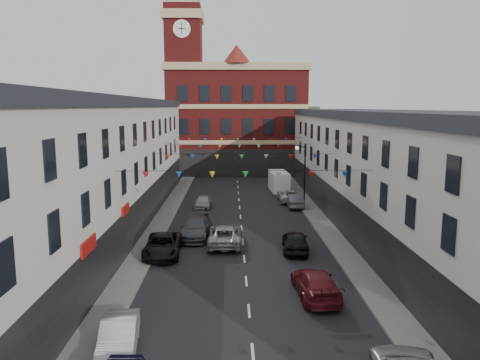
{
  "coord_description": "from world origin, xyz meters",
  "views": [
    {
      "loc": [
        -0.88,
        -33.81,
        10.01
      ],
      "look_at": [
        -0.06,
        6.92,
        3.59
      ],
      "focal_mm": 35.0,
      "sensor_mm": 36.0,
      "label": 1
    }
  ],
  "objects": [
    {
      "name": "pedestrian",
      "position": [
        -2.96,
        5.15,
        0.75
      ],
      "size": [
        0.6,
        0.45,
        1.5
      ],
      "primitive_type": "imported",
      "rotation": [
        0.0,
        0.0,
        0.18
      ],
      "color": "black",
      "rests_on": "ground"
    },
    {
      "name": "distant_hill",
      "position": [
        -4.0,
        62.0,
        5.0
      ],
      "size": [
        40.0,
        14.0,
        10.0
      ],
      "primitive_type": "cube",
      "color": "#284520",
      "rests_on": "ground"
    },
    {
      "name": "moving_car",
      "position": [
        -1.3,
        -0.77,
        0.74
      ],
      "size": [
        2.48,
        5.33,
        1.48
      ],
      "primitive_type": "imported",
      "rotation": [
        0.0,
        0.0,
        3.14
      ],
      "color": "#9FA0A5",
      "rests_on": "ground"
    },
    {
      "name": "clock_tower",
      "position": [
        -7.5,
        35.0,
        14.93
      ],
      "size": [
        5.6,
        5.6,
        30.0
      ],
      "color": "maroon",
      "rests_on": "ground"
    },
    {
      "name": "car_right_f",
      "position": [
        5.26,
        14.83,
        0.65
      ],
      "size": [
        2.18,
        4.7,
        1.3
      ],
      "primitive_type": "imported",
      "rotation": [
        0.0,
        0.0,
        3.14
      ],
      "color": "silver",
      "rests_on": "ground"
    },
    {
      "name": "car_right_e",
      "position": [
        5.5,
        11.91,
        0.67
      ],
      "size": [
        1.48,
        4.1,
        1.35
      ],
      "primitive_type": "imported",
      "rotation": [
        0.0,
        0.0,
        3.16
      ],
      "color": "#54575C",
      "rests_on": "ground"
    },
    {
      "name": "pavement_right",
      "position": [
        6.9,
        2.0,
        0.07
      ],
      "size": [
        1.8,
        64.0,
        0.15
      ],
      "primitive_type": "cube",
      "color": "#605E5B",
      "rests_on": "ground"
    },
    {
      "name": "ground",
      "position": [
        0.0,
        0.0,
        0.0
      ],
      "size": [
        160.0,
        160.0,
        0.0
      ],
      "primitive_type": "plane",
      "color": "black",
      "rests_on": "ground"
    },
    {
      "name": "car_left_b",
      "position": [
        -5.5,
        -15.79,
        0.68
      ],
      "size": [
        1.95,
        4.3,
        1.37
      ],
      "primitive_type": "imported",
      "rotation": [
        0.0,
        0.0,
        0.12
      ],
      "color": "#BABDC3",
      "rests_on": "ground"
    },
    {
      "name": "car_left_c",
      "position": [
        -5.5,
        -3.15,
        0.71
      ],
      "size": [
        2.52,
        5.17,
        1.42
      ],
      "primitive_type": "imported",
      "rotation": [
        0.0,
        0.0,
        0.03
      ],
      "color": "black",
      "rests_on": "ground"
    },
    {
      "name": "terrace_left",
      "position": [
        -11.78,
        1.0,
        5.35
      ],
      "size": [
        8.4,
        56.0,
        10.7
      ],
      "color": "beige",
      "rests_on": "ground"
    },
    {
      "name": "car_right_d",
      "position": [
        3.6,
        -2.42,
        0.74
      ],
      "size": [
        2.08,
        4.44,
        1.47
      ],
      "primitive_type": "imported",
      "rotation": [
        0.0,
        0.0,
        3.06
      ],
      "color": "black",
      "rests_on": "ground"
    },
    {
      "name": "car_right_c",
      "position": [
        3.6,
        -10.29,
        0.72
      ],
      "size": [
        2.24,
        5.04,
        1.44
      ],
      "primitive_type": "imported",
      "rotation": [
        0.0,
        0.0,
        3.19
      ],
      "color": "maroon",
      "rests_on": "ground"
    },
    {
      "name": "white_van",
      "position": [
        4.89,
        21.42,
        1.14
      ],
      "size": [
        2.19,
        5.22,
        2.27
      ],
      "primitive_type": "cube",
      "rotation": [
        0.0,
        0.0,
        0.04
      ],
      "color": "white",
      "rests_on": "ground"
    },
    {
      "name": "pavement_left",
      "position": [
        -6.9,
        2.0,
        0.07
      ],
      "size": [
        1.8,
        64.0,
        0.15
      ],
      "primitive_type": "cube",
      "color": "#605E5B",
      "rests_on": "ground"
    },
    {
      "name": "car_left_e",
      "position": [
        -3.6,
        11.45,
        0.67
      ],
      "size": [
        1.72,
        4.0,
        1.35
      ],
      "primitive_type": "imported",
      "rotation": [
        0.0,
        0.0,
        -0.03
      ],
      "color": "#9E9FA6",
      "rests_on": "ground"
    },
    {
      "name": "terrace_right",
      "position": [
        11.78,
        1.0,
        4.85
      ],
      "size": [
        8.4,
        56.0,
        9.7
      ],
      "color": "#B9B6AD",
      "rests_on": "ground"
    },
    {
      "name": "street_lamp",
      "position": [
        6.55,
        14.0,
        3.9
      ],
      "size": [
        1.1,
        0.36,
        6.0
      ],
      "color": "black",
      "rests_on": "ground"
    },
    {
      "name": "civic_building",
      "position": [
        0.0,
        37.95,
        8.14
      ],
      "size": [
        20.6,
        13.3,
        18.5
      ],
      "color": "maroon",
      "rests_on": "ground"
    },
    {
      "name": "car_left_d",
      "position": [
        -3.6,
        1.16,
        0.77
      ],
      "size": [
        2.54,
        5.43,
        1.53
      ],
      "primitive_type": "imported",
      "rotation": [
        0.0,
        0.0,
        -0.08
      ],
      "color": "#45484D",
      "rests_on": "ground"
    }
  ]
}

